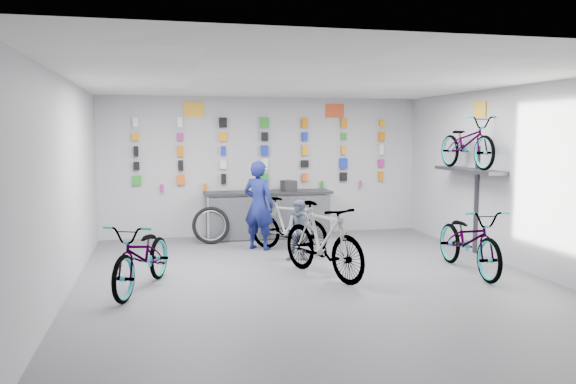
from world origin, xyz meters
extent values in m
plane|color=#525257|center=(0.00, 0.00, 0.00)|extent=(8.00, 8.00, 0.00)
plane|color=white|center=(0.00, 0.00, 3.00)|extent=(8.00, 8.00, 0.00)
plane|color=#BCBCBF|center=(0.00, 4.00, 1.50)|extent=(7.00, 0.00, 7.00)
plane|color=#BCBCBF|center=(0.00, -4.00, 1.50)|extent=(7.00, 0.00, 7.00)
plane|color=#BCBCBF|center=(-3.50, 0.00, 1.50)|extent=(0.00, 8.00, 8.00)
plane|color=#BCBCBF|center=(3.50, 0.00, 1.50)|extent=(0.00, 8.00, 8.00)
cube|color=black|center=(0.00, 3.55, 0.45)|extent=(2.60, 0.60, 0.90)
cube|color=silver|center=(0.00, 3.25, 0.48)|extent=(2.60, 0.02, 0.90)
cube|color=silver|center=(-1.30, 3.25, 0.48)|extent=(0.04, 0.04, 0.96)
cube|color=silver|center=(1.30, 3.25, 0.48)|extent=(0.04, 0.04, 0.96)
cube|color=black|center=(0.00, 3.55, 0.97)|extent=(2.70, 0.66, 0.06)
cube|color=#219022|center=(-2.70, 3.93, 1.25)|extent=(0.17, 0.06, 0.19)
cube|color=#F05318|center=(-1.80, 3.93, 1.25)|extent=(0.16, 0.06, 0.21)
cube|color=black|center=(-0.90, 3.93, 1.25)|extent=(0.10, 0.06, 0.22)
cube|color=#219022|center=(0.00, 3.93, 1.25)|extent=(0.15, 0.06, 0.22)
cube|color=#F05318|center=(0.90, 3.93, 1.25)|extent=(0.11, 0.06, 0.18)
cube|color=black|center=(1.80, 3.93, 1.25)|extent=(0.16, 0.06, 0.19)
cube|color=orange|center=(2.70, 3.93, 1.25)|extent=(0.10, 0.06, 0.20)
cube|color=black|center=(-2.70, 3.93, 1.55)|extent=(0.12, 0.06, 0.17)
cube|color=black|center=(-1.80, 3.93, 1.55)|extent=(0.10, 0.06, 0.22)
cube|color=white|center=(-0.90, 3.93, 1.55)|extent=(0.13, 0.06, 0.17)
cube|color=white|center=(0.00, 3.93, 1.55)|extent=(0.14, 0.06, 0.23)
cube|color=black|center=(0.90, 3.93, 1.55)|extent=(0.17, 0.06, 0.16)
cube|color=#152AAA|center=(1.80, 3.93, 1.55)|extent=(0.17, 0.06, 0.23)
cube|color=#AB267B|center=(2.70, 3.93, 1.55)|extent=(0.12, 0.06, 0.17)
cube|color=black|center=(-2.70, 3.93, 1.85)|extent=(0.09, 0.06, 0.21)
cube|color=orange|center=(-1.80, 3.93, 1.85)|extent=(0.12, 0.06, 0.22)
cube|color=#152AAA|center=(-0.90, 3.93, 1.85)|extent=(0.09, 0.06, 0.19)
cube|color=#152AAA|center=(0.00, 3.93, 1.85)|extent=(0.16, 0.06, 0.22)
cube|color=orange|center=(0.90, 3.93, 1.85)|extent=(0.11, 0.06, 0.23)
cube|color=orange|center=(1.80, 3.93, 1.85)|extent=(0.10, 0.06, 0.19)
cube|color=white|center=(2.70, 3.93, 1.85)|extent=(0.10, 0.06, 0.22)
cube|color=orange|center=(-2.70, 3.93, 2.15)|extent=(0.14, 0.06, 0.15)
cube|color=#AB267B|center=(-1.80, 3.93, 2.15)|extent=(0.14, 0.06, 0.16)
cube|color=orange|center=(-0.90, 3.93, 2.15)|extent=(0.15, 0.06, 0.19)
cube|color=black|center=(0.00, 3.93, 2.15)|extent=(0.14, 0.06, 0.19)
cube|color=#152AAA|center=(0.90, 3.93, 2.15)|extent=(0.12, 0.06, 0.20)
cube|color=#219022|center=(1.80, 3.93, 2.15)|extent=(0.11, 0.06, 0.16)
cube|color=orange|center=(2.70, 3.93, 2.15)|extent=(0.14, 0.06, 0.20)
cube|color=white|center=(-2.70, 3.93, 2.45)|extent=(0.10, 0.06, 0.19)
cube|color=white|center=(-1.80, 3.93, 2.45)|extent=(0.11, 0.06, 0.21)
cube|color=black|center=(-0.90, 3.93, 2.45)|extent=(0.16, 0.06, 0.21)
cube|color=#219022|center=(0.00, 3.93, 2.45)|extent=(0.17, 0.06, 0.23)
cube|color=orange|center=(0.90, 3.93, 2.45)|extent=(0.13, 0.06, 0.22)
cube|color=orange|center=(1.80, 3.93, 2.45)|extent=(0.13, 0.06, 0.21)
cube|color=orange|center=(2.70, 3.93, 2.45)|extent=(0.11, 0.06, 0.15)
cylinder|color=#AB267B|center=(-2.20, 3.91, 1.08)|extent=(0.07, 0.07, 0.16)
cylinder|color=orange|center=(-1.30, 3.91, 1.08)|extent=(0.07, 0.07, 0.16)
cylinder|color=white|center=(0.40, 3.91, 1.08)|extent=(0.07, 0.07, 0.16)
cylinder|color=#219022|center=(1.30, 3.91, 1.08)|extent=(0.07, 0.07, 0.16)
cylinder|color=#AB267B|center=(2.20, 3.91, 1.08)|extent=(0.07, 0.07, 0.16)
cube|color=#333338|center=(3.30, 1.20, 1.55)|extent=(0.38, 1.90, 0.06)
cube|color=#333338|center=(3.48, 1.20, 1.00)|extent=(0.04, 0.10, 2.00)
cube|color=yellow|center=(-1.50, 3.98, 2.72)|extent=(0.42, 0.02, 0.30)
cube|color=#DD4B23|center=(1.60, 3.98, 2.72)|extent=(0.42, 0.02, 0.30)
cube|color=yellow|center=(3.48, 1.20, 2.65)|extent=(0.02, 0.40, 0.30)
imported|color=gray|center=(-2.48, -0.01, 0.50)|extent=(1.29, 2.02, 1.00)
imported|color=gray|center=(0.21, 0.14, 0.58)|extent=(1.23, 1.99, 1.16)
imported|color=gray|center=(2.58, -0.10, 0.53)|extent=(0.82, 2.05, 1.06)
imported|color=gray|center=(0.11, 2.09, 0.51)|extent=(1.52, 1.55, 1.02)
imported|color=gray|center=(3.25, 1.20, 2.05)|extent=(0.63, 1.80, 0.95)
imported|color=#121955|center=(-0.40, 2.41, 0.85)|extent=(0.74, 0.71, 1.71)
imported|color=slate|center=(0.14, 1.27, 0.54)|extent=(0.64, 0.58, 1.08)
torus|color=black|center=(-1.25, 3.17, 0.37)|extent=(0.76, 0.24, 0.76)
torus|color=silver|center=(-1.25, 3.17, 0.37)|extent=(0.62, 0.16, 0.61)
cube|color=black|center=(0.45, 3.55, 1.11)|extent=(0.32, 0.34, 0.22)
camera|label=1|loc=(-2.20, -8.08, 2.23)|focal=35.00mm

